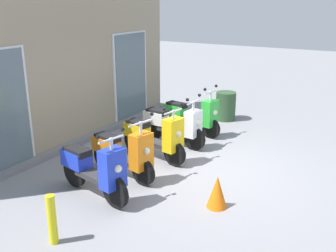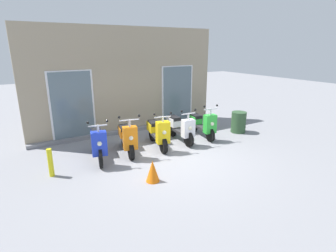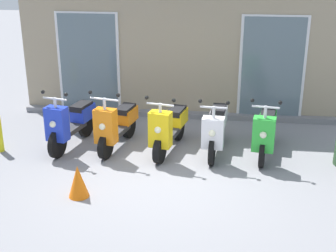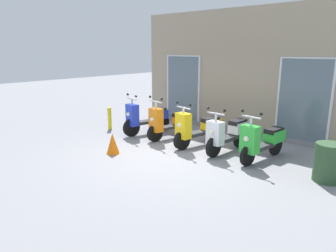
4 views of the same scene
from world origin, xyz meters
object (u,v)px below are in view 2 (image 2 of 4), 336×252
Objects in this scene: scooter_white at (180,127)px; scooter_green at (202,124)px; scooter_orange at (127,138)px; scooter_yellow at (158,132)px; scooter_blue at (98,142)px; trash_bin at (239,122)px; traffic_cone at (153,171)px; curb_bollard at (50,163)px.

scooter_green reaches higher than scooter_white.
scooter_orange is 1.00m from scooter_yellow.
scooter_green is (1.77, 0.06, 0.00)m from scooter_yellow.
scooter_white is (1.87, 0.02, 0.02)m from scooter_orange.
scooter_blue reaches higher than trash_bin.
trash_bin is at bearing 20.76° from traffic_cone.
scooter_blue is 1.00× the size of scooter_yellow.
scooter_yellow is at bearing -178.06° from scooter_green.
traffic_cone is (-0.18, -1.91, -0.21)m from scooter_orange.
scooter_orange is 0.95× the size of scooter_white.
traffic_cone is at bearing -146.70° from scooter_green.
scooter_yellow is 2.13× the size of trash_bin.
trash_bin reaches higher than curb_bollard.
scooter_orange is 1.93m from traffic_cone.
scooter_blue is 3.07× the size of traffic_cone.
scooter_white reaches higher than curb_bollard.
curb_bollard is at bearing -174.76° from scooter_green.
scooter_blue is 2.74m from scooter_white.
curb_bollard is (-2.15, -0.42, -0.12)m from scooter_orange.
scooter_green is 2.13× the size of trash_bin.
scooter_white reaches higher than traffic_cone.
scooter_orange is 0.95× the size of scooter_yellow.
scooter_yellow is at bearing 0.90° from scooter_blue.
scooter_blue is 1.99m from traffic_cone.
scooter_green is (2.77, 0.03, 0.00)m from scooter_orange.
scooter_orange is at bearing 176.79° from trash_bin.
scooter_blue is 1.34m from curb_bollard.
curb_bollard is at bearing -173.65° from scooter_white.
curb_bollard is (-4.92, -0.45, -0.12)m from scooter_green.
scooter_orange reaches higher than scooter_white.
traffic_cone is (-4.42, -1.67, -0.12)m from trash_bin.
trash_bin is at bearing 1.66° from curb_bollard.
scooter_blue reaches higher than scooter_yellow.
scooter_orange reaches higher than traffic_cone.
scooter_yellow is at bearing 176.33° from trash_bin.
trash_bin is 4.72m from traffic_cone.
scooter_white is 1.01× the size of scooter_green.
scooter_green is at bearing 169.64° from trash_bin.
scooter_orange reaches higher than trash_bin.
scooter_white reaches higher than trash_bin.
scooter_blue reaches higher than scooter_green.
scooter_white is 2.15× the size of trash_bin.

